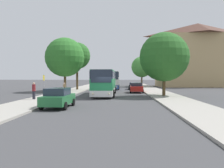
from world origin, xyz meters
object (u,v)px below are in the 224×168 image
(bus_middle, at_px, (112,80))
(pedestrian_waiting_near, at_px, (64,89))
(bus_front, at_px, (105,82))
(tree_right_mid, at_px, (164,57))
(tree_right_near, at_px, (142,67))
(parked_car_right_near, at_px, (136,88))
(parked_car_left_curb, at_px, (58,98))
(bus_stop_sign, at_px, (44,83))
(bus_rear, at_px, (113,79))
(tree_left_far, at_px, (77,56))
(parked_car_right_far, at_px, (134,86))
(tree_left_near, at_px, (65,57))
(pedestrian_waiting_far, at_px, (34,91))

(bus_middle, relative_size, pedestrian_waiting_near, 7.18)
(bus_front, bearing_deg, tree_right_mid, -12.55)
(bus_front, bearing_deg, tree_right_near, 73.64)
(parked_car_right_near, bearing_deg, parked_car_left_curb, 68.35)
(tree_right_mid, bearing_deg, parked_car_right_near, 113.89)
(bus_middle, bearing_deg, parked_car_left_curb, -98.38)
(parked_car_left_curb, height_order, bus_stop_sign, bus_stop_sign)
(pedestrian_waiting_near, bearing_deg, bus_rear, 67.57)
(bus_middle, xyz_separation_m, bus_stop_sign, (-6.87, -20.91, -0.11))
(tree_left_far, bearing_deg, parked_car_left_curb, -82.27)
(bus_stop_sign, distance_m, tree_right_near, 33.32)
(tree_right_near, bearing_deg, pedestrian_waiting_near, -114.48)
(bus_middle, bearing_deg, parked_car_right_far, -28.63)
(parked_car_right_far, relative_size, tree_right_near, 0.61)
(tree_right_mid, bearing_deg, tree_left_near, 150.38)
(bus_rear, distance_m, pedestrian_waiting_far, 38.67)
(bus_front, xyz_separation_m, parked_car_right_near, (4.63, 5.09, -0.98))
(bus_front, xyz_separation_m, tree_left_far, (-6.00, 10.79, 4.61))
(bus_middle, height_order, tree_right_mid, tree_right_mid)
(pedestrian_waiting_far, distance_m, tree_left_near, 14.42)
(bus_rear, xyz_separation_m, pedestrian_waiting_near, (-4.88, -33.25, -0.82))
(tree_left_far, bearing_deg, bus_stop_sign, -92.03)
(parked_car_right_far, xyz_separation_m, pedestrian_waiting_far, (-11.75, -20.41, 0.31))
(tree_left_far, height_order, tree_right_mid, tree_left_far)
(bus_stop_sign, relative_size, tree_right_mid, 0.33)
(bus_front, height_order, parked_car_left_curb, bus_front)
(bus_front, height_order, pedestrian_waiting_far, bus_front)
(parked_car_left_curb, height_order, tree_right_near, tree_right_near)
(bus_front, height_order, parked_car_right_near, bus_front)
(parked_car_left_curb, relative_size, tree_left_near, 0.46)
(bus_stop_sign, height_order, tree_left_far, tree_left_far)
(parked_car_right_near, relative_size, tree_left_near, 0.49)
(pedestrian_waiting_far, bearing_deg, parked_car_right_far, -132.81)
(bus_front, relative_size, tree_left_near, 1.29)
(parked_car_left_curb, xyz_separation_m, parked_car_right_far, (7.62, 25.58, -0.09))
(bus_middle, bearing_deg, parked_car_right_near, -69.79)
(pedestrian_waiting_far, relative_size, tree_left_near, 0.20)
(pedestrian_waiting_far, distance_m, tree_right_mid, 16.04)
(bus_middle, height_order, parked_car_right_far, bus_middle)
(pedestrian_waiting_far, height_order, tree_right_near, tree_right_near)
(bus_front, xyz_separation_m, pedestrian_waiting_near, (-5.01, -2.05, -0.83))
(bus_middle, xyz_separation_m, bus_rear, (-0.44, 15.41, -0.10))
(bus_rear, xyz_separation_m, tree_left_far, (-5.86, -20.41, 4.62))
(tree_left_far, distance_m, tree_right_near, 19.52)
(bus_front, height_order, parked_car_right_far, bus_front)
(pedestrian_waiting_near, height_order, tree_left_far, tree_left_far)
(tree_left_near, distance_m, tree_right_mid, 17.13)
(parked_car_right_far, xyz_separation_m, tree_left_near, (-11.96, -6.79, 5.03))
(parked_car_right_far, height_order, bus_stop_sign, bus_stop_sign)
(bus_front, distance_m, tree_right_near, 26.24)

